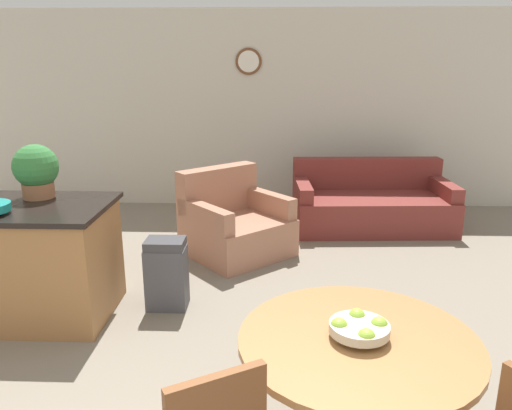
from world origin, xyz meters
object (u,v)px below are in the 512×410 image
Objects in this scene: potted_plant at (36,170)px; trash_bin at (167,274)px; dining_table at (357,370)px; kitchen_island at (32,261)px; armchair at (234,226)px; couch at (371,205)px; fruit_bowl at (360,328)px.

potted_plant is 0.73× the size of trash_bin.
dining_table is at bearing -53.59° from trash_bin.
potted_plant is at bearing 88.24° from kitchen_island.
armchair reaches higher than trash_bin.
trash_bin is 3.08m from couch.
kitchen_island is at bearing 145.90° from fruit_bowl.
dining_table is at bearing -34.14° from kitchen_island.
potted_plant is at bearing 142.07° from dining_table.
kitchen_island is at bearing -170.87° from trash_bin.
potted_plant is 2.10m from armchair.
fruit_bowl reaches higher than couch.
trash_bin is (1.04, 0.17, -0.17)m from kitchen_island.
couch reaches higher than trash_bin.
couch is at bearing 34.84° from potted_plant.
potted_plant is at bearing 176.53° from trash_bin.
potted_plant is at bearing 142.12° from fruit_bowl.
potted_plant is (-2.31, 1.80, 0.57)m from dining_table.
armchair reaches higher than fruit_bowl.
kitchen_island is 0.97× the size of armchair.
trash_bin is 0.46× the size of armchair.
trash_bin is (-1.29, 1.74, -0.52)m from fruit_bowl.
armchair is at bearing 43.59° from kitchen_island.
kitchen_island reaches higher than fruit_bowl.
potted_plant reaches higher than armchair.
fruit_bowl is 2.22m from trash_bin.
potted_plant is (0.01, 0.23, 0.69)m from kitchen_island.
kitchen_island is 0.73m from potted_plant.
fruit_bowl is at bearing -53.53° from trash_bin.
armchair reaches higher than couch.
fruit_bowl is 2.95m from potted_plant.
trash_bin is at bearing -3.47° from potted_plant.
dining_table is at bearing -140.34° from fruit_bowl.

